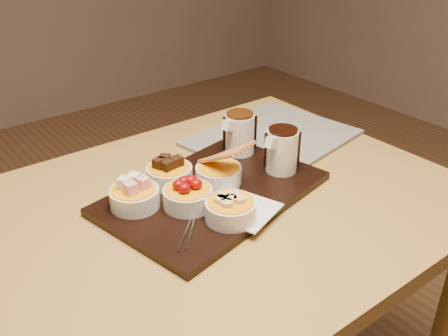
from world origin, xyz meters
TOP-DOWN VIEW (x-y plane):
  - dining_table at (0.00, 0.00)m, footprint 1.20×0.80m
  - serving_board at (0.08, 0.02)m, footprint 0.51×0.39m
  - napkin at (0.08, -0.08)m, footprint 0.15×0.15m
  - bowl_marshmallows at (-0.08, 0.06)m, footprint 0.10×0.10m
  - bowl_cake at (0.03, 0.10)m, footprint 0.10×0.10m
  - bowl_strawberries at (0.01, -0.00)m, footprint 0.10×0.10m
  - bowl_biscotti at (0.11, 0.03)m, footprint 0.10×0.10m
  - bowl_bananas at (0.04, -0.09)m, footprint 0.10×0.10m
  - pitcher_dark_chocolate at (0.26, -0.01)m, footprint 0.08×0.08m
  - pitcher_milk_chocolate at (0.24, 0.12)m, footprint 0.08×0.08m
  - fondue_skewers at (0.00, -0.03)m, footprint 0.20×0.21m
  - newspaper at (0.38, 0.15)m, footprint 0.45×0.38m

SIDE VIEW (x-z plane):
  - dining_table at x=0.00m, z-range 0.28..1.03m
  - newspaper at x=0.38m, z-range 0.75..0.76m
  - serving_board at x=0.08m, z-range 0.75..0.77m
  - napkin at x=0.08m, z-range 0.77..0.77m
  - fondue_skewers at x=0.00m, z-range 0.77..0.78m
  - bowl_marshmallows at x=-0.08m, z-range 0.77..0.81m
  - bowl_cake at x=0.03m, z-range 0.77..0.81m
  - bowl_strawberries at x=0.01m, z-range 0.77..0.81m
  - bowl_biscotti at x=0.11m, z-range 0.77..0.81m
  - bowl_bananas at x=0.04m, z-range 0.77..0.81m
  - pitcher_dark_chocolate at x=0.26m, z-range 0.77..0.87m
  - pitcher_milk_chocolate at x=0.24m, z-range 0.77..0.87m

